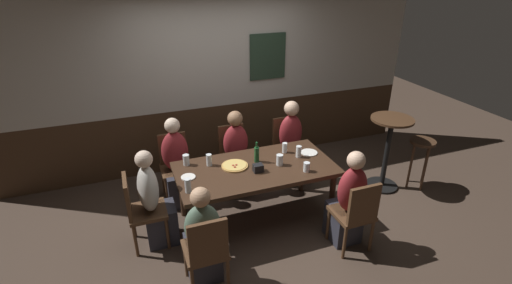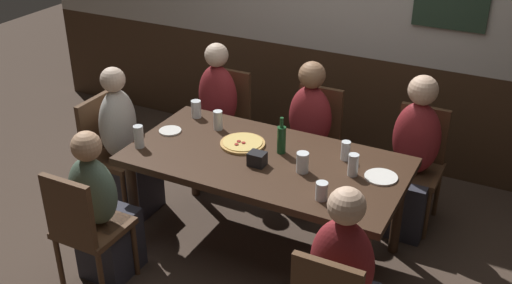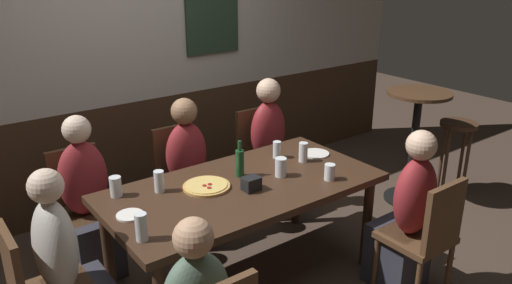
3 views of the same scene
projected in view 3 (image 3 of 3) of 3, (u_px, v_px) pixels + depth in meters
The scene contains 26 objects.
ground_plane at pixel (244, 277), 3.61m from camera, with size 12.00×12.00×0.00m, color #423328.
wall_back at pixel (134, 61), 4.40m from camera, with size 6.40×0.13×2.60m.
dining_table at pixel (243, 194), 3.38m from camera, with size 1.85×0.94×0.74m.
chair_right_near at pixel (426, 233), 3.23m from camera, with size 0.40×0.40×0.88m.
chair_mid_far at pixel (181, 174), 4.10m from camera, with size 0.40×0.40×0.88m.
chair_right_far at pixel (260, 152), 4.56m from camera, with size 0.40×0.40×0.88m.
chair_left_far at pixel (81, 201), 3.65m from camera, with size 0.40×0.40×0.88m.
person_head_west at pixel (70, 280), 2.78m from camera, with size 0.37×0.34×1.17m.
person_right_near at pixel (406, 224), 3.35m from camera, with size 0.34×0.37×1.16m.
person_mid_far at pixel (191, 181), 3.98m from camera, with size 0.34×0.37×1.16m.
person_right_far at pixel (271, 156), 4.43m from camera, with size 0.34×0.37×1.20m.
person_left_far at pixel (89, 210), 3.52m from camera, with size 0.34×0.37×1.18m.
pizza at pixel (207, 186), 3.30m from camera, with size 0.31×0.31×0.03m.
pint_glass_amber at pixel (159, 183), 3.23m from camera, with size 0.07×0.07×0.14m.
pint_glass_stout at pixel (303, 153), 3.70m from camera, with size 0.07×0.07×0.15m.
beer_glass_tall at pixel (277, 151), 3.77m from camera, with size 0.06×0.06×0.13m.
pint_glass_pale at pixel (281, 168), 3.45m from camera, with size 0.08×0.08×0.13m.
beer_glass_half at pixel (141, 228), 2.67m from camera, with size 0.07×0.07×0.16m.
tumbler_water at pixel (330, 173), 3.40m from camera, with size 0.07×0.07×0.11m.
tumbler_short at pixel (116, 188), 3.17m from camera, with size 0.07×0.07×0.13m.
beer_bottle_green at pixel (240, 162), 3.44m from camera, with size 0.06×0.06×0.26m.
plate_white_large at pixel (316, 154), 3.85m from camera, with size 0.21×0.21×0.01m, color white.
plate_white_small at pixel (130, 215), 2.94m from camera, with size 0.16×0.16×0.01m, color white.
condiment_caddy at pixel (251, 184), 3.25m from camera, with size 0.11×0.09×0.09m, color black.
side_bar_table at pixel (414, 138), 4.55m from camera, with size 0.56×0.56×1.05m.
bar_stool at pixel (457, 138), 4.71m from camera, with size 0.34×0.34×0.72m.
Camera 3 is at (-1.75, -2.49, 2.18)m, focal length 35.29 mm.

